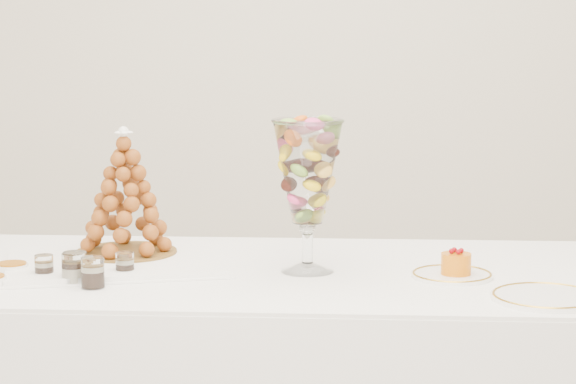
{
  "coord_description": "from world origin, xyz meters",
  "views": [
    {
      "loc": [
        0.16,
        -2.67,
        1.45
      ],
      "look_at": [
        0.01,
        0.22,
        1.0
      ],
      "focal_mm": 70.0,
      "sensor_mm": 36.0,
      "label": 1
    }
  ],
  "objects": [
    {
      "name": "lace_tray",
      "position": [
        -0.44,
        0.16,
        0.82
      ],
      "size": [
        0.63,
        0.54,
        0.02
      ],
      "primitive_type": "cube",
      "rotation": [
        0.0,
        0.0,
        0.26
      ],
      "color": "white",
      "rests_on": "buffet_table"
    },
    {
      "name": "macaron_vase",
      "position": [
        0.07,
        0.12,
        1.06
      ],
      "size": [
        0.18,
        0.18,
        0.38
      ],
      "color": "white",
      "rests_on": "buffet_table"
    },
    {
      "name": "cake_plate",
      "position": [
        0.43,
        0.08,
        0.81
      ],
      "size": [
        0.2,
        0.2,
        0.01
      ],
      "primitive_type": "cylinder",
      "color": "white",
      "rests_on": "buffet_table"
    },
    {
      "name": "spare_plate",
      "position": [
        0.62,
        -0.14,
        0.81
      ],
      "size": [
        0.25,
        0.25,
        0.01
      ],
      "primitive_type": "cylinder",
      "color": "white",
      "rests_on": "buffet_table"
    },
    {
      "name": "verrine_a",
      "position": [
        -0.58,
        -0.0,
        0.84
      ],
      "size": [
        0.06,
        0.06,
        0.06
      ],
      "primitive_type": "cylinder",
      "rotation": [
        0.0,
        0.0,
        0.27
      ],
      "color": "white",
      "rests_on": "buffet_table"
    },
    {
      "name": "verrine_b",
      "position": [
        -0.49,
        -0.03,
        0.84
      ],
      "size": [
        0.06,
        0.06,
        0.08
      ],
      "primitive_type": "cylinder",
      "rotation": [
        0.0,
        0.0,
        0.07
      ],
      "color": "white",
      "rests_on": "buffet_table"
    },
    {
      "name": "verrine_c",
      "position": [
        -0.38,
        0.04,
        0.84
      ],
      "size": [
        0.06,
        0.06,
        0.06
      ],
      "primitive_type": "cylinder",
      "rotation": [
        0.0,
        0.0,
        0.26
      ],
      "color": "white",
      "rests_on": "buffet_table"
    },
    {
      "name": "verrine_d",
      "position": [
        -0.49,
        -0.04,
        0.84
      ],
      "size": [
        0.07,
        0.07,
        0.07
      ],
      "primitive_type": "cylinder",
      "rotation": [
        0.0,
        0.0,
        0.25
      ],
      "color": "white",
      "rests_on": "buffet_table"
    },
    {
      "name": "verrine_e",
      "position": [
        -0.44,
        -0.08,
        0.84
      ],
      "size": [
        0.06,
        0.06,
        0.07
      ],
      "primitive_type": "cylinder",
      "rotation": [
        0.0,
        0.0,
        -0.15
      ],
      "color": "white",
      "rests_on": "buffet_table"
    },
    {
      "name": "ramekin_back",
      "position": [
        -0.68,
        0.05,
        0.82
      ],
      "size": [
        0.08,
        0.08,
        0.03
      ],
      "primitive_type": "cylinder",
      "color": "white",
      "rests_on": "buffet_table"
    },
    {
      "name": "croquembouche",
      "position": [
        -0.42,
        0.24,
        0.99
      ],
      "size": [
        0.27,
        0.27,
        0.34
      ],
      "rotation": [
        0.0,
        0.0,
        0.04
      ],
      "color": "brown",
      "rests_on": "lace_tray"
    },
    {
      "name": "mousse_cake",
      "position": [
        0.44,
        0.07,
        0.84
      ],
      "size": [
        0.08,
        0.08,
        0.07
      ],
      "color": "orange",
      "rests_on": "cake_plate"
    }
  ]
}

